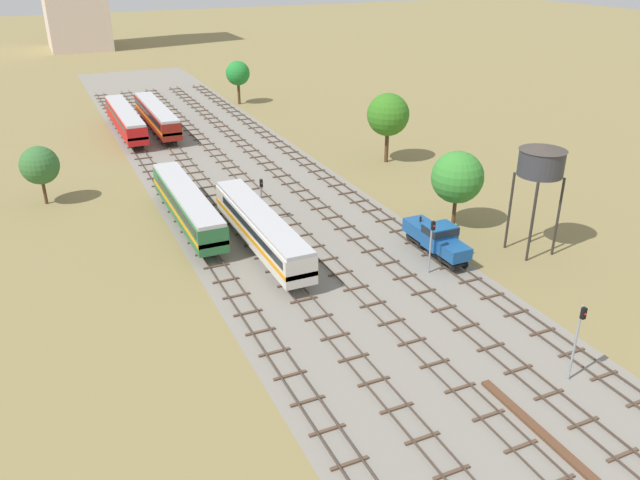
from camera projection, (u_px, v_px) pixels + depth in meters
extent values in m
plane|color=olive|center=(252.00, 188.00, 77.54)|extent=(480.00, 480.00, 0.00)
cube|color=gray|center=(252.00, 188.00, 77.54)|extent=(23.59, 176.00, 0.01)
cube|color=#47382D|center=(163.00, 197.00, 74.31)|extent=(0.07, 126.00, 0.15)
cube|color=#47382D|center=(176.00, 195.00, 74.85)|extent=(0.07, 126.00, 0.15)
cube|color=brown|center=(349.00, 463.00, 36.27)|extent=(2.40, 0.22, 0.14)
cube|color=brown|center=(327.00, 430.00, 38.75)|extent=(2.40, 0.22, 0.14)
cube|color=brown|center=(307.00, 401.00, 41.22)|extent=(2.40, 0.22, 0.14)
cube|color=brown|center=(290.00, 375.00, 43.70)|extent=(2.40, 0.22, 0.14)
cube|color=brown|center=(274.00, 352.00, 46.17)|extent=(2.40, 0.22, 0.14)
cube|color=brown|center=(260.00, 332.00, 48.65)|extent=(2.40, 0.22, 0.14)
cube|color=brown|center=(248.00, 313.00, 51.13)|extent=(2.40, 0.22, 0.14)
cube|color=brown|center=(236.00, 296.00, 53.60)|extent=(2.40, 0.22, 0.14)
cube|color=brown|center=(226.00, 280.00, 56.08)|extent=(2.40, 0.22, 0.14)
cube|color=brown|center=(216.00, 266.00, 58.55)|extent=(2.40, 0.22, 0.14)
cube|color=brown|center=(207.00, 253.00, 61.03)|extent=(2.40, 0.22, 0.14)
cube|color=brown|center=(199.00, 241.00, 63.50)|extent=(2.40, 0.22, 0.14)
cube|color=brown|center=(192.00, 230.00, 65.98)|extent=(2.40, 0.22, 0.14)
cube|color=brown|center=(185.00, 220.00, 68.45)|extent=(2.40, 0.22, 0.14)
cube|color=brown|center=(178.00, 210.00, 70.93)|extent=(2.40, 0.22, 0.14)
cube|color=brown|center=(172.00, 201.00, 73.41)|extent=(2.40, 0.22, 0.14)
cube|color=brown|center=(167.00, 193.00, 75.88)|extent=(2.40, 0.22, 0.14)
cube|color=brown|center=(161.00, 185.00, 78.36)|extent=(2.40, 0.22, 0.14)
cube|color=brown|center=(157.00, 178.00, 80.83)|extent=(2.40, 0.22, 0.14)
cube|color=brown|center=(152.00, 171.00, 83.31)|extent=(2.40, 0.22, 0.14)
cube|color=brown|center=(147.00, 164.00, 85.78)|extent=(2.40, 0.22, 0.14)
cube|color=brown|center=(143.00, 158.00, 88.26)|extent=(2.40, 0.22, 0.14)
cube|color=brown|center=(139.00, 152.00, 90.74)|extent=(2.40, 0.22, 0.14)
cube|color=brown|center=(136.00, 147.00, 93.21)|extent=(2.40, 0.22, 0.14)
cube|color=brown|center=(132.00, 142.00, 95.69)|extent=(2.40, 0.22, 0.14)
cube|color=brown|center=(129.00, 137.00, 98.16)|extent=(2.40, 0.22, 0.14)
cube|color=brown|center=(126.00, 132.00, 100.64)|extent=(2.40, 0.22, 0.14)
cube|color=brown|center=(123.00, 128.00, 103.11)|extent=(2.40, 0.22, 0.14)
cube|color=brown|center=(120.00, 123.00, 105.59)|extent=(2.40, 0.22, 0.14)
cube|color=brown|center=(117.00, 119.00, 108.07)|extent=(2.40, 0.22, 0.14)
cube|color=brown|center=(114.00, 115.00, 110.54)|extent=(2.40, 0.22, 0.14)
cube|color=brown|center=(112.00, 112.00, 113.02)|extent=(2.40, 0.22, 0.14)
cube|color=brown|center=(109.00, 108.00, 115.49)|extent=(2.40, 0.22, 0.14)
cube|color=brown|center=(107.00, 105.00, 117.97)|extent=(2.40, 0.22, 0.14)
cube|color=brown|center=(105.00, 101.00, 120.44)|extent=(2.40, 0.22, 0.14)
cube|color=brown|center=(103.00, 98.00, 122.92)|extent=(2.40, 0.22, 0.14)
cube|color=brown|center=(101.00, 95.00, 125.39)|extent=(2.40, 0.22, 0.14)
cube|color=#47382D|center=(204.00, 191.00, 76.16)|extent=(0.07, 126.00, 0.15)
cube|color=#47382D|center=(216.00, 189.00, 76.70)|extent=(0.07, 126.00, 0.15)
cube|color=brown|center=(452.00, 473.00, 35.64)|extent=(2.40, 0.22, 0.14)
cube|color=brown|center=(422.00, 438.00, 38.12)|extent=(2.40, 0.22, 0.14)
cube|color=brown|center=(397.00, 408.00, 40.59)|extent=(2.40, 0.22, 0.14)
cube|color=brown|center=(374.00, 382.00, 43.07)|extent=(2.40, 0.22, 0.14)
cube|color=brown|center=(353.00, 358.00, 45.55)|extent=(2.40, 0.22, 0.14)
cube|color=brown|center=(335.00, 337.00, 48.02)|extent=(2.40, 0.22, 0.14)
cube|color=brown|center=(319.00, 317.00, 50.50)|extent=(2.40, 0.22, 0.14)
cube|color=brown|center=(304.00, 300.00, 52.97)|extent=(2.40, 0.22, 0.14)
cube|color=brown|center=(290.00, 284.00, 55.45)|extent=(2.40, 0.22, 0.14)
cube|color=brown|center=(278.00, 270.00, 57.92)|extent=(2.40, 0.22, 0.14)
cube|color=brown|center=(266.00, 256.00, 60.40)|extent=(2.40, 0.22, 0.14)
cube|color=brown|center=(256.00, 244.00, 62.88)|extent=(2.40, 0.22, 0.14)
cube|color=brown|center=(246.00, 233.00, 65.35)|extent=(2.40, 0.22, 0.14)
cube|color=brown|center=(237.00, 222.00, 67.83)|extent=(2.40, 0.22, 0.14)
cube|color=brown|center=(229.00, 213.00, 70.30)|extent=(2.40, 0.22, 0.14)
cube|color=brown|center=(221.00, 204.00, 72.78)|extent=(2.40, 0.22, 0.14)
cube|color=brown|center=(214.00, 195.00, 75.25)|extent=(2.40, 0.22, 0.14)
cube|color=brown|center=(207.00, 187.00, 77.73)|extent=(2.40, 0.22, 0.14)
cube|color=brown|center=(200.00, 180.00, 80.20)|extent=(2.40, 0.22, 0.14)
cube|color=brown|center=(194.00, 173.00, 82.68)|extent=(2.40, 0.22, 0.14)
cube|color=brown|center=(189.00, 166.00, 85.16)|extent=(2.40, 0.22, 0.14)
cube|color=brown|center=(183.00, 160.00, 87.63)|extent=(2.40, 0.22, 0.14)
cube|color=brown|center=(178.00, 154.00, 90.11)|extent=(2.40, 0.22, 0.14)
cube|color=brown|center=(174.00, 148.00, 92.58)|extent=(2.40, 0.22, 0.14)
cube|color=brown|center=(169.00, 143.00, 95.06)|extent=(2.40, 0.22, 0.14)
cube|color=brown|center=(165.00, 138.00, 97.53)|extent=(2.40, 0.22, 0.14)
cube|color=brown|center=(161.00, 133.00, 100.01)|extent=(2.40, 0.22, 0.14)
cube|color=brown|center=(157.00, 129.00, 102.49)|extent=(2.40, 0.22, 0.14)
cube|color=brown|center=(153.00, 124.00, 104.96)|extent=(2.40, 0.22, 0.14)
cube|color=brown|center=(150.00, 120.00, 107.44)|extent=(2.40, 0.22, 0.14)
cube|color=brown|center=(146.00, 116.00, 109.91)|extent=(2.40, 0.22, 0.14)
cube|color=brown|center=(143.00, 113.00, 112.39)|extent=(2.40, 0.22, 0.14)
cube|color=brown|center=(140.00, 109.00, 114.86)|extent=(2.40, 0.22, 0.14)
cube|color=brown|center=(137.00, 106.00, 117.34)|extent=(2.40, 0.22, 0.14)
cube|color=brown|center=(134.00, 102.00, 119.82)|extent=(2.40, 0.22, 0.14)
cube|color=brown|center=(131.00, 99.00, 122.29)|extent=(2.40, 0.22, 0.14)
cube|color=brown|center=(129.00, 96.00, 124.77)|extent=(2.40, 0.22, 0.14)
cube|color=brown|center=(126.00, 93.00, 127.24)|extent=(2.40, 0.22, 0.14)
cube|color=#47382D|center=(243.00, 185.00, 78.01)|extent=(0.07, 126.00, 0.15)
cube|color=#47382D|center=(254.00, 183.00, 78.55)|extent=(0.07, 126.00, 0.15)
cube|color=brown|center=(521.00, 447.00, 37.49)|extent=(2.40, 0.22, 0.14)
cube|color=brown|center=(488.00, 415.00, 39.97)|extent=(2.40, 0.22, 0.14)
cube|color=brown|center=(460.00, 388.00, 42.44)|extent=(2.40, 0.22, 0.14)
cube|color=brown|center=(435.00, 364.00, 44.92)|extent=(2.40, 0.22, 0.14)
cube|color=brown|center=(412.00, 342.00, 47.39)|extent=(2.40, 0.22, 0.14)
cube|color=brown|center=(391.00, 322.00, 49.87)|extent=(2.40, 0.22, 0.14)
cube|color=brown|center=(373.00, 304.00, 52.34)|extent=(2.40, 0.22, 0.14)
cube|color=brown|center=(356.00, 288.00, 54.82)|extent=(2.40, 0.22, 0.14)
cube|color=brown|center=(341.00, 273.00, 57.30)|extent=(2.40, 0.22, 0.14)
cube|color=brown|center=(326.00, 260.00, 59.77)|extent=(2.40, 0.22, 0.14)
cube|color=brown|center=(313.00, 247.00, 62.25)|extent=(2.40, 0.22, 0.14)
cube|color=brown|center=(301.00, 236.00, 64.72)|extent=(2.40, 0.22, 0.14)
cube|color=brown|center=(290.00, 225.00, 67.20)|extent=(2.40, 0.22, 0.14)
cube|color=brown|center=(280.00, 215.00, 69.67)|extent=(2.40, 0.22, 0.14)
cube|color=brown|center=(270.00, 206.00, 72.15)|extent=(2.40, 0.22, 0.14)
cube|color=brown|center=(261.00, 197.00, 74.63)|extent=(2.40, 0.22, 0.14)
cube|color=brown|center=(253.00, 189.00, 77.10)|extent=(2.40, 0.22, 0.14)
cube|color=brown|center=(245.00, 181.00, 79.58)|extent=(2.40, 0.22, 0.14)
cube|color=brown|center=(238.00, 174.00, 82.05)|extent=(2.40, 0.22, 0.14)
cube|color=brown|center=(231.00, 168.00, 84.53)|extent=(2.40, 0.22, 0.14)
cube|color=brown|center=(224.00, 161.00, 87.00)|extent=(2.40, 0.22, 0.14)
cube|color=brown|center=(218.00, 155.00, 89.48)|extent=(2.40, 0.22, 0.14)
cube|color=brown|center=(212.00, 150.00, 91.95)|extent=(2.40, 0.22, 0.14)
cube|color=brown|center=(206.00, 144.00, 94.43)|extent=(2.40, 0.22, 0.14)
cube|color=brown|center=(201.00, 139.00, 96.91)|extent=(2.40, 0.22, 0.14)
cube|color=brown|center=(196.00, 134.00, 99.38)|extent=(2.40, 0.22, 0.14)
cube|color=brown|center=(191.00, 130.00, 101.86)|extent=(2.40, 0.22, 0.14)
cube|color=brown|center=(187.00, 125.00, 104.33)|extent=(2.40, 0.22, 0.14)
cube|color=brown|center=(182.00, 121.00, 106.81)|extent=(2.40, 0.22, 0.14)
cube|color=brown|center=(178.00, 117.00, 109.28)|extent=(2.40, 0.22, 0.14)
cube|color=brown|center=(174.00, 114.00, 111.76)|extent=(2.40, 0.22, 0.14)
cube|color=brown|center=(171.00, 110.00, 114.24)|extent=(2.40, 0.22, 0.14)
cube|color=brown|center=(167.00, 106.00, 116.71)|extent=(2.40, 0.22, 0.14)
cube|color=brown|center=(163.00, 103.00, 119.19)|extent=(2.40, 0.22, 0.14)
cube|color=brown|center=(160.00, 100.00, 121.66)|extent=(2.40, 0.22, 0.14)
cube|color=brown|center=(157.00, 97.00, 124.14)|extent=(2.40, 0.22, 0.14)
cube|color=brown|center=(154.00, 94.00, 126.61)|extent=(2.40, 0.22, 0.14)
cube|color=brown|center=(151.00, 91.00, 129.09)|extent=(2.40, 0.22, 0.14)
cube|color=#47382D|center=(281.00, 179.00, 79.85)|extent=(0.07, 126.00, 0.15)
cube|color=#47382D|center=(291.00, 178.00, 80.40)|extent=(0.07, 126.00, 0.15)
cube|color=brown|center=(622.00, 455.00, 36.86)|extent=(2.40, 0.22, 0.14)
cube|color=brown|center=(583.00, 423.00, 39.34)|extent=(2.40, 0.22, 0.14)
cube|color=brown|center=(549.00, 395.00, 41.81)|extent=(2.40, 0.22, 0.14)
cube|color=brown|center=(518.00, 370.00, 44.29)|extent=(2.40, 0.22, 0.14)
cube|color=brown|center=(491.00, 347.00, 46.77)|extent=(2.40, 0.22, 0.14)
cube|color=brown|center=(466.00, 327.00, 49.24)|extent=(2.40, 0.22, 0.14)
cube|color=brown|center=(444.00, 309.00, 51.72)|extent=(2.40, 0.22, 0.14)
cube|color=brown|center=(423.00, 292.00, 54.19)|extent=(2.40, 0.22, 0.14)
cube|color=brown|center=(405.00, 277.00, 56.67)|extent=(2.40, 0.22, 0.14)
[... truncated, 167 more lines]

